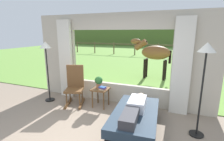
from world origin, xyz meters
The scene contains 16 objects.
back_wall_with_window centered at (0.00, 2.26, 1.25)m, with size 5.20×0.12×2.55m.
curtain_panel_left centered at (-1.69, 2.12, 1.20)m, with size 0.44×0.10×2.40m, color silver.
curtain_panel_right centered at (1.69, 2.12, 1.20)m, with size 0.44×0.10×2.40m, color silver.
outdoor_pasture_lawn centered at (0.00, 13.16, 0.01)m, with size 36.00×21.68×0.02m, color olive.
distant_hill_ridge centered at (0.00, 23.00, 1.20)m, with size 36.00×2.00×2.40m, color #50672F.
recliner_sofa centered at (0.84, 0.99, 0.22)m, with size 1.03×1.76×0.42m.
reclining_person centered at (0.84, 0.94, 0.52)m, with size 0.38×1.44×0.22m.
rocking_chair centered at (-1.10, 1.69, 0.55)m, with size 0.67×0.80×1.12m.
side_table centered at (-0.33, 1.76, 0.43)m, with size 0.44×0.44×0.52m.
potted_plant centered at (-0.41, 1.82, 0.70)m, with size 0.22×0.22×0.32m.
book_stack centered at (-0.24, 1.70, 0.56)m, with size 0.21×0.17×0.08m.
floor_lamp_left centered at (-1.95, 1.58, 1.43)m, with size 0.32×0.32×1.77m.
floor_lamp_right centered at (2.06, 1.24, 1.50)m, with size 0.32×0.32×1.86m.
horse centered at (0.61, 5.23, 1.16)m, with size 1.82×0.66×1.73m.
pasture_tree centered at (2.14, 9.14, 1.43)m, with size 0.99×0.98×2.72m.
pasture_fence_line centered at (0.00, 12.48, 0.74)m, with size 16.10×0.10×1.10m.
Camera 1 is at (1.57, -2.20, 2.04)m, focal length 26.88 mm.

